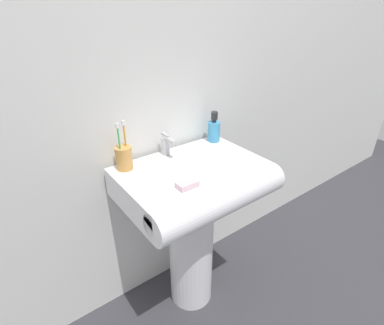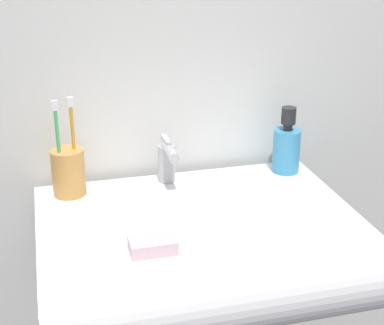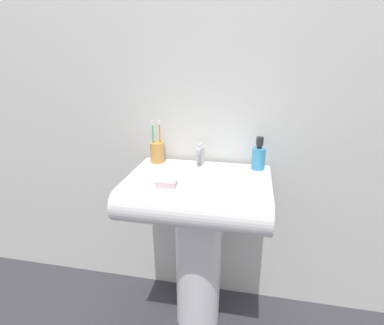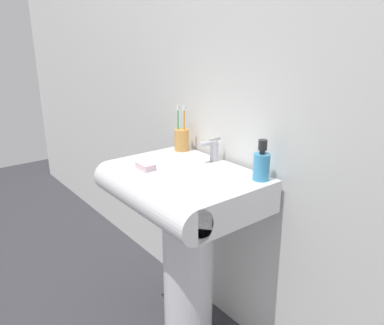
{
  "view_description": "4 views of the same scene",
  "coord_description": "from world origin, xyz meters",
  "views": [
    {
      "loc": [
        -0.66,
        -0.89,
        1.39
      ],
      "look_at": [
        -0.0,
        -0.01,
        0.81
      ],
      "focal_mm": 28.0,
      "sensor_mm": 36.0,
      "label": 1
    },
    {
      "loc": [
        -0.26,
        -0.98,
        1.31
      ],
      "look_at": [
        -0.01,
        0.0,
        0.89
      ],
      "focal_mm": 55.0,
      "sensor_mm": 36.0,
      "label": 2
    },
    {
      "loc": [
        0.2,
        -1.17,
        1.28
      ],
      "look_at": [
        -0.03,
        0.01,
        0.84
      ],
      "focal_mm": 28.0,
      "sensor_mm": 36.0,
      "label": 3
    },
    {
      "loc": [
        1.09,
        -0.84,
        1.28
      ],
      "look_at": [
        0.04,
        -0.01,
        0.83
      ],
      "focal_mm": 35.0,
      "sensor_mm": 36.0,
      "label": 4
    }
  ],
  "objects": [
    {
      "name": "sink_basin",
      "position": [
        0.0,
        -0.05,
        0.72
      ],
      "size": [
        0.61,
        0.45,
        0.12
      ],
      "color": "white",
      "rests_on": "sink_pedestal"
    },
    {
      "name": "faucet",
      "position": [
        -0.02,
        0.15,
        0.84
      ],
      "size": [
        0.04,
        0.11,
        0.1
      ],
      "color": "#B7B7BC",
      "rests_on": "sink_basin"
    },
    {
      "name": "toothbrush_cup",
      "position": [
        -0.23,
        0.14,
        0.84
      ],
      "size": [
        0.07,
        0.07,
        0.21
      ],
      "color": "#D19347",
      "rests_on": "sink_basin"
    },
    {
      "name": "soap_bottle",
      "position": [
        0.25,
        0.14,
        0.84
      ],
      "size": [
        0.06,
        0.06,
        0.15
      ],
      "color": "#3F99CC",
      "rests_on": "sink_basin"
    },
    {
      "name": "bar_soap",
      "position": [
        -0.11,
        -0.12,
        0.8
      ],
      "size": [
        0.08,
        0.05,
        0.02
      ],
      "primitive_type": "cube",
      "color": "silver",
      "rests_on": "sink_basin"
    }
  ]
}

